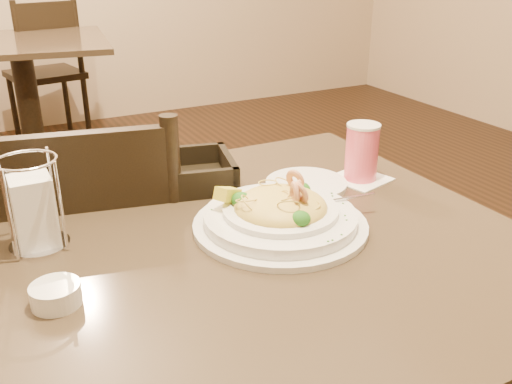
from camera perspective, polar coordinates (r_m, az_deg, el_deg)
name	(u,v)px	position (r m, az deg, el deg)	size (l,w,h in m)	color
main_table	(261,348)	(1.13, 0.48, -15.31)	(0.90, 0.90, 0.75)	black
background_table	(26,85)	(3.43, -22.06, 9.93)	(1.02, 1.02, 0.75)	black
dining_chair_near	(94,287)	(1.39, -15.87, -9.16)	(0.50, 0.50, 0.93)	black
dining_chair_far	(46,68)	(3.95, -20.22, 11.54)	(0.49, 0.49, 0.93)	black
pasta_bowl	(280,214)	(1.02, 2.44, -2.23)	(0.35, 0.32, 0.10)	white
drink_glass	(362,153)	(1.25, 10.53, 3.90)	(0.14, 0.14, 0.13)	white
bread_basket	(182,176)	(1.22, -7.39, 1.63)	(0.25, 0.22, 0.06)	black
napkin_caddy	(34,210)	(1.02, -21.32, -1.64)	(0.10, 0.10, 0.16)	silver
side_plate	(306,184)	(1.21, 5.05, 0.83)	(0.17, 0.17, 0.01)	white
butter_ramekin	(56,295)	(0.87, -19.39, -9.67)	(0.07, 0.07, 0.03)	white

